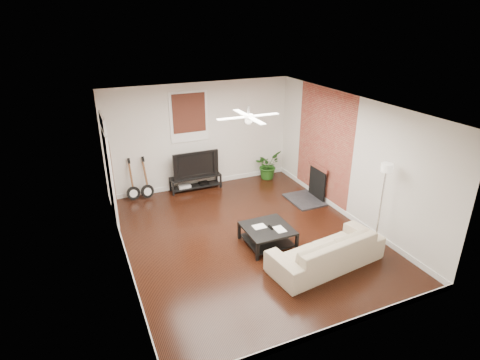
% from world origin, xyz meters
% --- Properties ---
extents(room, '(5.01, 6.01, 2.81)m').
position_xyz_m(room, '(0.00, 0.00, 1.40)').
color(room, black).
rests_on(room, ground).
extents(brick_accent, '(0.02, 2.20, 2.80)m').
position_xyz_m(brick_accent, '(2.49, 1.00, 1.40)').
color(brick_accent, '#9B3E32').
rests_on(brick_accent, floor).
extents(fireplace, '(0.80, 1.10, 0.92)m').
position_xyz_m(fireplace, '(2.20, 1.00, 0.46)').
color(fireplace, black).
rests_on(fireplace, floor).
extents(window_back, '(1.00, 0.06, 1.30)m').
position_xyz_m(window_back, '(-0.30, 2.97, 1.95)').
color(window_back, '#3D1810').
rests_on(window_back, wall_back).
extents(door_left, '(0.08, 1.00, 2.50)m').
position_xyz_m(door_left, '(-2.46, 1.90, 1.25)').
color(door_left, white).
rests_on(door_left, wall_left).
extents(tv_stand, '(1.37, 0.36, 0.38)m').
position_xyz_m(tv_stand, '(-0.26, 2.78, 0.19)').
color(tv_stand, black).
rests_on(tv_stand, floor).
extents(tv, '(1.22, 0.16, 0.70)m').
position_xyz_m(tv, '(-0.26, 2.80, 0.74)').
color(tv, black).
rests_on(tv, tv_stand).
extents(coffee_table, '(0.93, 0.93, 0.39)m').
position_xyz_m(coffee_table, '(0.24, -0.44, 0.20)').
color(coffee_table, black).
rests_on(coffee_table, floor).
extents(sofa, '(2.33, 1.15, 0.65)m').
position_xyz_m(sofa, '(0.92, -1.51, 0.33)').
color(sofa, tan).
rests_on(sofa, floor).
extents(floor_lamp, '(0.34, 0.34, 1.82)m').
position_xyz_m(floor_lamp, '(2.20, -1.41, 0.91)').
color(floor_lamp, white).
rests_on(floor_lamp, floor).
extents(potted_plant, '(0.93, 0.91, 0.79)m').
position_xyz_m(potted_plant, '(1.86, 2.71, 0.40)').
color(potted_plant, '#1F5117').
rests_on(potted_plant, floor).
extents(guitar_left, '(0.36, 0.28, 1.10)m').
position_xyz_m(guitar_left, '(-1.92, 2.75, 0.55)').
color(guitar_left, black).
rests_on(guitar_left, floor).
extents(guitar_right, '(0.38, 0.31, 1.10)m').
position_xyz_m(guitar_right, '(-1.57, 2.72, 0.55)').
color(guitar_right, black).
rests_on(guitar_right, floor).
extents(ceiling_fan, '(1.24, 1.24, 0.32)m').
position_xyz_m(ceiling_fan, '(0.00, 0.00, 2.60)').
color(ceiling_fan, white).
rests_on(ceiling_fan, ceiling).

